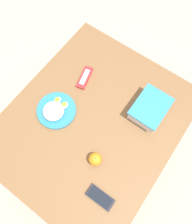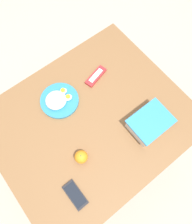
{
  "view_description": "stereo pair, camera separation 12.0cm",
  "coord_description": "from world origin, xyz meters",
  "views": [
    {
      "loc": [
        0.3,
        0.24,
        1.86
      ],
      "look_at": [
        -0.05,
        -0.01,
        0.74
      ],
      "focal_mm": 35.0,
      "sensor_mm": 36.0,
      "label": 1
    },
    {
      "loc": [
        0.22,
        0.33,
        1.86
      ],
      "look_at": [
        -0.05,
        -0.01,
        0.74
      ],
      "focal_mm": 35.0,
      "sensor_mm": 36.0,
      "label": 2
    }
  ],
  "objects": [
    {
      "name": "ground_plane",
      "position": [
        0.0,
        0.0,
        0.0
      ],
      "size": [
        10.0,
        10.0,
        0.0
      ],
      "primitive_type": "plane",
      "color": "#B2A899"
    },
    {
      "name": "table",
      "position": [
        0.0,
        0.0,
        0.6
      ],
      "size": [
        1.07,
        0.9,
        0.71
      ],
      "color": "brown",
      "rests_on": "ground_plane"
    },
    {
      "name": "food_container",
      "position": [
        -0.23,
        0.22,
        0.74
      ],
      "size": [
        0.22,
        0.17,
        0.09
      ],
      "color": "white",
      "rests_on": "table"
    },
    {
      "name": "orange_fruit",
      "position": [
        0.16,
        0.14,
        0.74
      ],
      "size": [
        0.07,
        0.07,
        0.07
      ],
      "color": "orange",
      "rests_on": "table"
    },
    {
      "name": "rice_plate",
      "position": [
        0.07,
        -0.2,
        0.73
      ],
      "size": [
        0.22,
        0.22,
        0.06
      ],
      "color": "teal",
      "rests_on": "table"
    },
    {
      "name": "candy_bar",
      "position": [
        -0.19,
        -0.2,
        0.72
      ],
      "size": [
        0.16,
        0.09,
        0.02
      ],
      "color": "#B7282D",
      "rests_on": "table"
    },
    {
      "name": "cell_phone",
      "position": [
        0.3,
        0.26,
        0.71
      ],
      "size": [
        0.07,
        0.14,
        0.01
      ],
      "color": "#232328",
      "rests_on": "table"
    }
  ]
}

